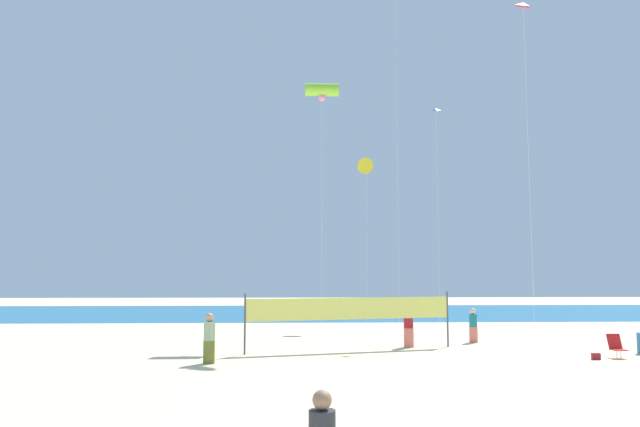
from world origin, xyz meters
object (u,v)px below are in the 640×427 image
beachgoer_sage_shirt (209,336)px  folding_beach_chair (616,345)px  beach_handbag (596,356)px  kite_yellow_delta (366,166)px  beachgoer_teal_shirt (473,324)px  beachgoer_maroon_shirt (408,325)px  kite_blue_diamond (436,123)px  volleyball_net (351,311)px  kite_red_diamond (524,15)px  kite_lime_tube (322,91)px

beachgoer_sage_shirt → folding_beach_chair: (15.31, 0.83, -0.49)m
beach_handbag → kite_yellow_delta: kite_yellow_delta is taller
folding_beach_chair → beach_handbag: folding_beach_chair is taller
beachgoer_teal_shirt → kite_yellow_delta: 13.15m
beachgoer_maroon_shirt → folding_beach_chair: 8.13m
kite_blue_diamond → beachgoer_maroon_shirt: bearing=-120.9°
volleyball_net → beachgoer_maroon_shirt: bearing=21.6°
folding_beach_chair → volleyball_net: bearing=171.9°
kite_red_diamond → beachgoer_teal_shirt: bearing=87.4°
beachgoer_sage_shirt → beach_handbag: 14.32m
kite_lime_tube → kite_blue_diamond: bearing=-6.8°
beachgoer_sage_shirt → kite_blue_diamond: bearing=139.6°
beach_handbag → kite_yellow_delta: 18.63m
volleyball_net → kite_lime_tube: bearing=100.2°
beachgoer_sage_shirt → folding_beach_chair: bearing=104.2°
beachgoer_teal_shirt → folding_beach_chair: size_ratio=1.77×
kite_blue_diamond → beach_handbag: bearing=-62.9°
beachgoer_teal_shirt → beachgoer_maroon_shirt: bearing=-77.4°
beach_handbag → folding_beach_chair: bearing=22.6°
folding_beach_chair → kite_blue_diamond: size_ratio=0.08×
folding_beach_chair → beach_handbag: (-1.02, -0.43, -0.34)m
volleyball_net → beach_handbag: size_ratio=28.87×
kite_yellow_delta → kite_blue_diamond: (2.89, -6.56, 1.15)m
kite_lime_tube → kite_yellow_delta: (3.01, 5.85, -3.00)m
beachgoer_sage_shirt → kite_blue_diamond: 16.54m
beachgoer_sage_shirt → folding_beach_chair: size_ratio=2.01×
beachgoer_teal_shirt → folding_beach_chair: beachgoer_teal_shirt is taller
beachgoer_teal_shirt → beach_handbag: beachgoer_teal_shirt is taller
volleyball_net → kite_red_diamond: (5.55, -5.57, 10.49)m
beach_handbag → kite_blue_diamond: size_ratio=0.03×
kite_lime_tube → kite_yellow_delta: bearing=62.8°
beachgoer_maroon_shirt → volleyball_net: 2.87m
beachgoer_sage_shirt → kite_yellow_delta: 18.74m
folding_beach_chair → kite_red_diamond: kite_red_diamond is taller
beachgoer_maroon_shirt → kite_blue_diamond: bearing=133.2°
beachgoer_teal_shirt → kite_red_diamond: (-0.37, -8.22, 11.30)m
beachgoer_sage_shirt → beachgoer_maroon_shirt: size_ratio=0.98×
beach_handbag → kite_lime_tube: size_ratio=0.02×
volleyball_net → kite_lime_tube: (-1.00, 5.57, 11.17)m
volleyball_net → kite_yellow_delta: kite_yellow_delta is taller
beachgoer_sage_shirt → kite_red_diamond: size_ratio=0.14×
kite_blue_diamond → kite_lime_tube: bearing=173.2°
kite_yellow_delta → volleyball_net: bearing=-100.0°
beachgoer_teal_shirt → beachgoer_sage_shirt: 12.82m
beachgoer_sage_shirt → volleyball_net: (5.41, 3.34, 0.69)m
beach_handbag → beachgoer_sage_shirt: bearing=-178.4°
beach_handbag → kite_blue_diamond: (-3.99, 7.79, 10.84)m
beachgoer_sage_shirt → volleyball_net: 6.39m
folding_beach_chair → kite_red_diamond: bearing=-138.7°
beachgoer_maroon_shirt → kite_lime_tube: kite_lime_tube is taller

